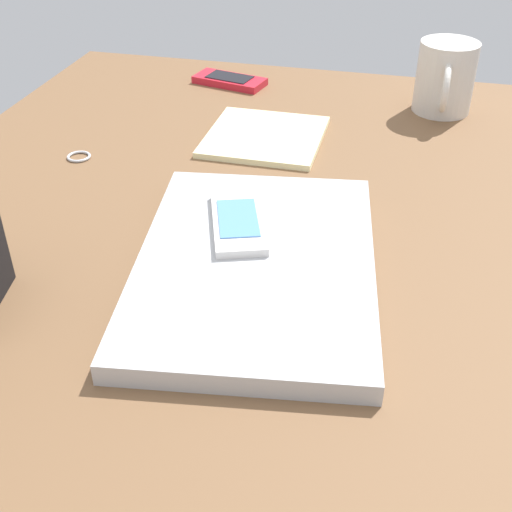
% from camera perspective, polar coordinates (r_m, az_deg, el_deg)
% --- Properties ---
extents(desk_surface, '(1.20, 0.80, 0.03)m').
position_cam_1_polar(desk_surface, '(0.66, -4.51, -2.28)').
color(desk_surface, brown).
rests_on(desk_surface, ground).
extents(laptop_closed, '(0.35, 0.27, 0.02)m').
position_cam_1_polar(laptop_closed, '(0.64, 0.00, -0.72)').
color(laptop_closed, '#B7BABC').
rests_on(laptop_closed, desk_surface).
extents(cell_phone_on_laptop, '(0.13, 0.09, 0.01)m').
position_cam_1_polar(cell_phone_on_laptop, '(0.68, -1.54, 2.93)').
color(cell_phone_on_laptop, silver).
rests_on(cell_phone_on_laptop, laptop_closed).
extents(cell_phone_on_desk, '(0.07, 0.12, 0.01)m').
position_cam_1_polar(cell_phone_on_desk, '(1.10, -2.26, 14.70)').
color(cell_phone_on_desk, red).
rests_on(cell_phone_on_desk, desk_surface).
extents(coffee_mug, '(0.12, 0.08, 0.10)m').
position_cam_1_polar(coffee_mug, '(1.02, 15.79, 14.38)').
color(coffee_mug, silver).
rests_on(coffee_mug, desk_surface).
extents(notepad, '(0.16, 0.15, 0.01)m').
position_cam_1_polar(notepad, '(0.91, 0.76, 10.11)').
color(notepad, '#F2EDB2').
rests_on(notepad, desk_surface).
extents(key_ring, '(0.03, 0.03, 0.00)m').
position_cam_1_polar(key_ring, '(0.89, -14.83, 8.18)').
color(key_ring, silver).
rests_on(key_ring, desk_surface).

